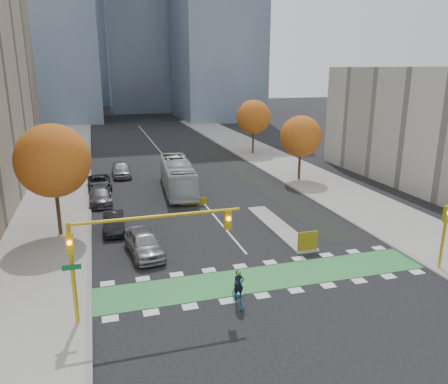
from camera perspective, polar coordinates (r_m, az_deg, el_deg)
ground at (r=25.03m, az=6.87°, el=-12.54°), size 300.00×300.00×0.00m
sidewalk_west at (r=42.06m, az=-21.92°, el=-1.59°), size 7.00×120.00×0.15m
sidewalk_east at (r=47.48m, az=12.41°, el=1.12°), size 7.00×120.00×0.15m
curb_west at (r=41.83m, az=-17.16°, el=-1.22°), size 0.30×120.00×0.16m
curb_east at (r=45.93m, az=8.57°, el=0.82°), size 0.30×120.00×0.16m
bike_crossing at (r=26.25m, az=5.56°, el=-11.06°), size 20.00×3.00×0.01m
centre_line at (r=61.94m, az=-7.83°, el=4.68°), size 0.15×70.00×0.01m
bike_lane_paint at (r=54.08m, az=1.71°, el=3.20°), size 2.50×50.00×0.01m
median_island at (r=34.00m, az=7.13°, el=-4.54°), size 1.60×10.00×0.16m
hazard_board at (r=29.71m, az=10.87°, el=-6.29°), size 1.40×0.12×1.30m
tree_west at (r=32.86m, az=-21.44°, el=3.81°), size 5.20×5.20×8.22m
tree_east_near at (r=47.58m, az=10.00°, el=7.17°), size 4.40×4.40×7.08m
tree_east_far at (r=62.32m, az=3.86°, el=9.73°), size 4.80×4.80×7.65m
traffic_signal_west at (r=21.14m, az=-12.47°, el=-6.25°), size 8.53×0.56×5.20m
traffic_signal_east at (r=29.12m, az=26.89°, el=-4.18°), size 0.35×0.43×4.10m
cyclist at (r=23.08m, az=1.91°, el=-13.17°), size 0.67×1.74×1.98m
bus at (r=43.66m, az=-6.09°, el=2.14°), size 3.49×11.41×3.13m
parked_car_a at (r=29.26m, az=-10.42°, el=-6.55°), size 2.53×5.10×1.67m
parked_car_b at (r=33.89m, az=-14.19°, el=-3.86°), size 1.62×4.31×1.41m
parked_car_c at (r=41.16m, az=-15.84°, el=-0.46°), size 2.03×4.94×1.43m
parked_car_d at (r=46.00m, az=-15.97°, el=1.18°), size 2.40×4.98×1.37m
parked_car_e at (r=50.89m, az=-13.28°, el=2.95°), size 2.02×5.03×1.71m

